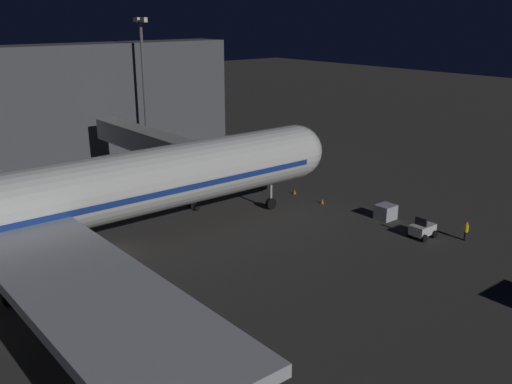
{
  "coord_description": "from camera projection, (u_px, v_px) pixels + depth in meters",
  "views": [
    {
      "loc": [
        -43.04,
        19.28,
        19.83
      ],
      "look_at": [
        -3.0,
        -13.63,
        3.5
      ],
      "focal_mm": 39.99,
      "sensor_mm": 36.0,
      "label": 1
    }
  ],
  "objects": [
    {
      "name": "ground_plane",
      "position": [
        113.0,
        252.0,
        49.35
      ],
      "size": [
        320.0,
        320.0,
        0.0
      ],
      "primitive_type": "plane",
      "color": "#383533"
    },
    {
      "name": "airliner_at_gate",
      "position": [
        1.0,
        213.0,
        42.49
      ],
      "size": [
        54.73,
        66.8,
        18.2
      ],
      "color": "silver",
      "rests_on": "ground_plane"
    },
    {
      "name": "jet_bridge",
      "position": [
        157.0,
        145.0,
        63.71
      ],
      "size": [
        22.7,
        3.4,
        7.24
      ],
      "color": "#9E9E99",
      "rests_on": "ground_plane"
    },
    {
      "name": "apron_floodlight_mast",
      "position": [
        144.0,
        82.0,
        75.56
      ],
      "size": [
        2.9,
        0.5,
        19.28
      ],
      "color": "#59595E",
      "rests_on": "ground_plane"
    },
    {
      "name": "pushback_tug",
      "position": [
        422.0,
        229.0,
        52.45
      ],
      "size": [
        1.86,
        2.3,
        1.95
      ],
      "color": "silver",
      "rests_on": "ground_plane"
    },
    {
      "name": "baggage_container_near_belt",
      "position": [
        386.0,
        212.0,
        57.14
      ],
      "size": [
        1.65,
        1.8,
        1.49
      ],
      "primitive_type": "cube",
      "color": "#B7BABF",
      "rests_on": "ground_plane"
    },
    {
      "name": "ground_crew_under_port_wing",
      "position": [
        466.0,
        230.0,
        51.65
      ],
      "size": [
        0.4,
        0.4,
        1.82
      ],
      "color": "black",
      "rests_on": "ground_plane"
    },
    {
      "name": "traffic_cone_nose_port",
      "position": [
        322.0,
        201.0,
        61.95
      ],
      "size": [
        0.36,
        0.36,
        0.55
      ],
      "primitive_type": "cone",
      "color": "orange",
      "rests_on": "ground_plane"
    },
    {
      "name": "traffic_cone_nose_starboard",
      "position": [
        295.0,
        192.0,
        65.19
      ],
      "size": [
        0.36,
        0.36,
        0.55
      ],
      "primitive_type": "cone",
      "color": "orange",
      "rests_on": "ground_plane"
    }
  ]
}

